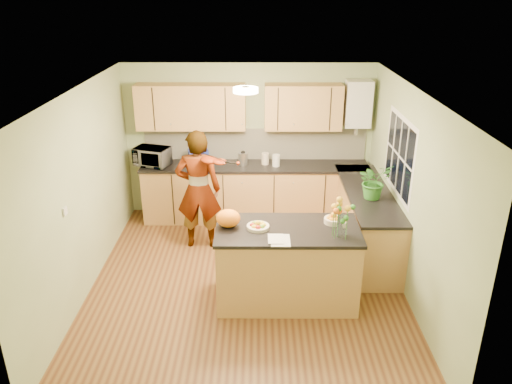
{
  "coord_description": "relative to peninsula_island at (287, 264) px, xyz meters",
  "views": [
    {
      "loc": [
        0.15,
        -5.59,
        3.62
      ],
      "look_at": [
        0.12,
        0.5,
        1.07
      ],
      "focal_mm": 35.0,
      "sensor_mm": 36.0,
      "label": 1
    }
  ],
  "objects": [
    {
      "name": "back_counter",
      "position": [
        -0.4,
        2.31,
        -0.02
      ],
      "size": [
        3.64,
        0.62,
        0.94
      ],
      "color": "#A37B41",
      "rests_on": "floor"
    },
    {
      "name": "kettle",
      "position": [
        -0.59,
        2.31,
        0.56
      ],
      "size": [
        0.15,
        0.15,
        0.27
      ],
      "rotation": [
        0.0,
        0.0,
        0.24
      ],
      "color": "silver",
      "rests_on": "back_counter"
    },
    {
      "name": "ceiling_lamp",
      "position": [
        -0.5,
        0.66,
        1.97
      ],
      "size": [
        0.3,
        0.3,
        0.07
      ],
      "color": "#FFEABF",
      "rests_on": "ceiling"
    },
    {
      "name": "floor",
      "position": [
        -0.5,
        0.36,
        -0.49
      ],
      "size": [
        4.5,
        4.5,
        0.0
      ],
      "primitive_type": "plane",
      "color": "#512C17",
      "rests_on": "ground"
    },
    {
      "name": "potted_plant",
      "position": [
        1.2,
        0.98,
        0.7
      ],
      "size": [
        0.55,
        0.52,
        0.49
      ],
      "primitive_type": "imported",
      "rotation": [
        0.0,
        0.0,
        0.38
      ],
      "color": "#317727",
      "rests_on": "right_counter"
    },
    {
      "name": "light_switch",
      "position": [
        -2.48,
        -0.24,
        0.81
      ],
      "size": [
        0.02,
        0.09,
        0.09
      ],
      "primitive_type": "cube",
      "color": "white",
      "rests_on": "wall_left"
    },
    {
      "name": "microwave",
      "position": [
        -2.04,
        2.29,
        0.6
      ],
      "size": [
        0.61,
        0.5,
        0.29
      ],
      "primitive_type": "imported",
      "rotation": [
        0.0,
        0.0,
        -0.3
      ],
      "color": "white",
      "rests_on": "back_counter"
    },
    {
      "name": "wall_left",
      "position": [
        -2.5,
        0.36,
        0.76
      ],
      "size": [
        0.02,
        4.5,
        2.5
      ],
      "primitive_type": "cube",
      "color": "gray",
      "rests_on": "floor"
    },
    {
      "name": "wall_back",
      "position": [
        -0.5,
        2.61,
        0.76
      ],
      "size": [
        4.0,
        0.02,
        2.5
      ],
      "primitive_type": "cube",
      "color": "gray",
      "rests_on": "floor"
    },
    {
      "name": "blue_box",
      "position": [
        -1.3,
        2.32,
        0.58
      ],
      "size": [
        0.35,
        0.3,
        0.25
      ],
      "primitive_type": "cube",
      "rotation": [
        0.0,
        0.0,
        0.25
      ],
      "color": "navy",
      "rests_on": "back_counter"
    },
    {
      "name": "fruit_dish",
      "position": [
        -0.35,
        0.0,
        0.52
      ],
      "size": [
        0.27,
        0.27,
        0.09
      ],
      "color": "beige",
      "rests_on": "peninsula_island"
    },
    {
      "name": "orange_bag",
      "position": [
        -0.7,
        0.05,
        0.59
      ],
      "size": [
        0.34,
        0.31,
        0.21
      ],
      "primitive_type": "ellipsoid",
      "rotation": [
        0.0,
        0.0,
        -0.3
      ],
      "color": "orange",
      "rests_on": "peninsula_island"
    },
    {
      "name": "ceiling",
      "position": [
        -0.5,
        0.36,
        2.01
      ],
      "size": [
        4.0,
        4.5,
        0.02
      ],
      "primitive_type": "cube",
      "color": "white",
      "rests_on": "wall_back"
    },
    {
      "name": "wall_front",
      "position": [
        -0.5,
        -1.89,
        0.76
      ],
      "size": [
        4.0,
        0.02,
        2.5
      ],
      "primitive_type": "cube",
      "color": "gray",
      "rests_on": "floor"
    },
    {
      "name": "upper_cabinets",
      "position": [
        -0.67,
        2.44,
        1.36
      ],
      "size": [
        3.2,
        0.34,
        0.7
      ],
      "color": "#A37B41",
      "rests_on": "wall_back"
    },
    {
      "name": "boiler",
      "position": [
        1.2,
        2.45,
        1.41
      ],
      "size": [
        0.4,
        0.3,
        0.86
      ],
      "color": "white",
      "rests_on": "wall_back"
    },
    {
      "name": "papers",
      "position": [
        -0.1,
        -0.3,
        0.49
      ],
      "size": [
        0.22,
        0.29,
        0.01
      ],
      "primitive_type": "cube",
      "color": "silver",
      "rests_on": "peninsula_island"
    },
    {
      "name": "peninsula_island",
      "position": [
        0.0,
        0.0,
        0.0
      ],
      "size": [
        1.7,
        0.87,
        0.97
      ],
      "color": "#A37B41",
      "rests_on": "floor"
    },
    {
      "name": "right_counter",
      "position": [
        1.2,
        1.21,
        -0.02
      ],
      "size": [
        0.62,
        2.24,
        0.94
      ],
      "color": "#A37B41",
      "rests_on": "floor"
    },
    {
      "name": "splashback",
      "position": [
        -0.4,
        2.6,
        0.71
      ],
      "size": [
        3.6,
        0.02,
        0.52
      ],
      "primitive_type": "cube",
      "color": "silver",
      "rests_on": "back_counter"
    },
    {
      "name": "jar_cream",
      "position": [
        -0.24,
        2.35,
        0.54
      ],
      "size": [
        0.15,
        0.15,
        0.18
      ],
      "primitive_type": "cylinder",
      "rotation": [
        0.0,
        0.0,
        -0.37
      ],
      "color": "beige",
      "rests_on": "back_counter"
    },
    {
      "name": "violinist",
      "position": [
        -1.21,
        1.39,
        0.4
      ],
      "size": [
        0.65,
        0.43,
        1.77
      ],
      "primitive_type": "imported",
      "rotation": [
        0.0,
        0.0,
        3.16
      ],
      "color": "#EEBB91",
      "rests_on": "floor"
    },
    {
      "name": "window_right",
      "position": [
        1.49,
        0.96,
        1.06
      ],
      "size": [
        0.01,
        1.3,
        1.05
      ],
      "color": "white",
      "rests_on": "wall_right"
    },
    {
      "name": "wall_right",
      "position": [
        1.5,
        0.36,
        0.76
      ],
      "size": [
        0.02,
        4.5,
        2.5
      ],
      "primitive_type": "cube",
      "color": "gray",
      "rests_on": "floor"
    },
    {
      "name": "flower_vase",
      "position": [
        0.6,
        -0.18,
        0.83
      ],
      "size": [
        0.29,
        0.29,
        0.53
      ],
      "rotation": [
        0.0,
        0.0,
        -0.14
      ],
      "color": "silver",
      "rests_on": "peninsula_island"
    },
    {
      "name": "violin",
      "position": [
        -1.01,
        1.17,
        0.93
      ],
      "size": [
        0.7,
        0.61,
        0.18
      ],
      "primitive_type": null,
      "rotation": [
        0.17,
        0.0,
        -0.61
      ],
      "color": "#591105",
      "rests_on": "violinist"
    },
    {
      "name": "jar_white",
      "position": [
        -0.06,
        2.26,
        0.55
      ],
      "size": [
        0.13,
        0.13,
        0.19
      ],
      "primitive_type": "cylinder",
      "rotation": [
        0.0,
        0.0,
        -0.05
      ],
      "color": "white",
      "rests_on": "back_counter"
    },
    {
      "name": "orange_bowl",
      "position": [
        0.55,
        0.15,
        0.54
      ],
      "size": [
        0.22,
        0.22,
        0.13
      ],
      "color": "beige",
      "rests_on": "peninsula_island"
    }
  ]
}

